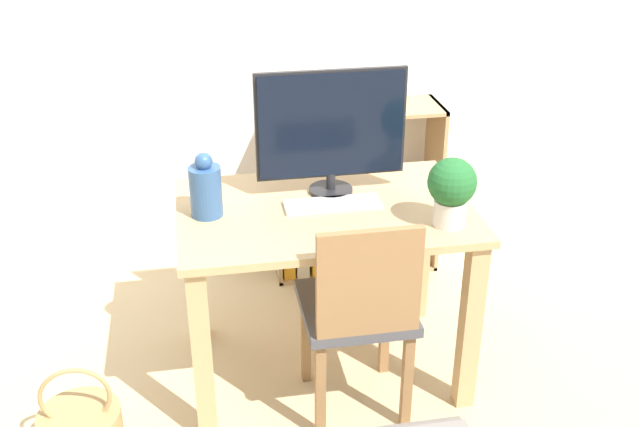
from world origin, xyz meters
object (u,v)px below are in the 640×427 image
Objects in this scene: chair at (360,309)px; bookshelf at (326,198)px; potted_plant at (452,188)px; monitor at (331,128)px; keyboard at (332,204)px; vase at (206,189)px.

chair is 1.09m from bookshelf.
monitor is at bearing 136.33° from potted_plant.
bookshelf is (0.12, 0.79, -0.36)m from keyboard.
vase is at bearing -166.53° from monitor.
keyboard is (-0.02, -0.13, -0.26)m from monitor.
keyboard is 0.41m from chair.
keyboard is at bearing 149.93° from potted_plant.
bookshelf is at bearing 104.42° from potted_plant.
monitor is 0.68× the size of bookshelf.
potted_plant is 0.30× the size of bookshelf.
chair is (0.03, -0.42, -0.54)m from monitor.
keyboard is at bearing 100.71° from chair.
chair is at bearing -94.16° from bookshelf.
keyboard is 1.48× the size of vase.
chair is (0.04, -0.30, -0.28)m from keyboard.
monitor reaches higher than vase.
bookshelf reaches higher than keyboard.
keyboard is 0.46m from potted_plant.
monitor is 0.29m from keyboard.
vase reaches higher than bookshelf.
monitor is at bearing -99.06° from bookshelf.
potted_plant is at bearing 15.01° from chair.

